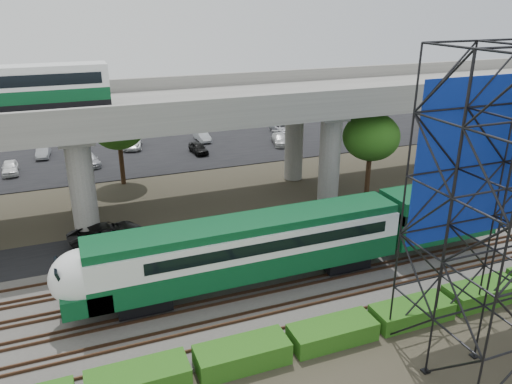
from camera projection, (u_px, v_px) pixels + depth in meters
name	position (u px, v px, depth m)	size (l,w,h in m)	color
ground	(281.00, 301.00, 29.54)	(140.00, 140.00, 0.00)	#474233
ballast_bed	(268.00, 283.00, 31.24)	(90.00, 12.00, 0.20)	slate
service_road	(226.00, 229.00, 38.64)	(90.00, 5.00, 0.08)	black
parking_lot	(164.00, 150.00, 59.04)	(90.00, 18.00, 0.08)	black
harbor_water	(136.00, 113.00, 78.15)	(140.00, 40.00, 0.03)	slate
rail_tracks	(268.00, 281.00, 31.18)	(90.00, 9.52, 0.16)	#472D1E
commuter_train	(282.00, 241.00, 30.54)	(29.30, 3.06, 4.30)	black
overpass	(191.00, 112.00, 40.13)	(80.00, 12.00, 12.40)	#9E9B93
hedge_strip	(333.00, 332.00, 25.95)	(34.60, 1.80, 1.20)	#265714
trees	(147.00, 148.00, 39.97)	(40.94, 16.94, 7.69)	#382314
suv	(107.00, 234.00, 36.12)	(2.49, 5.40, 1.50)	black
parked_cars	(176.00, 144.00, 58.98)	(34.63, 9.78, 1.32)	white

